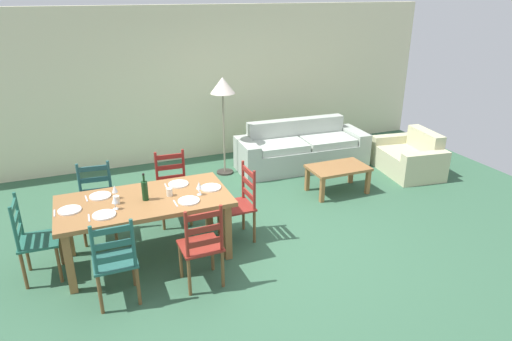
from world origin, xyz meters
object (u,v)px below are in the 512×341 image
(dining_chair_near_left, at_px, (115,261))
(coffee_table, at_px, (338,171))
(dining_chair_far_right, at_px, (173,188))
(standing_lamp, at_px, (223,91))
(couch, at_px, (301,150))
(wine_glass_near_left, at_px, (115,200))
(coffee_cup_primary, at_px, (169,192))
(dining_table, at_px, (145,206))
(dining_chair_far_left, at_px, (97,202))
(wine_glass_far_left, at_px, (115,189))
(dining_chair_near_right, at_px, (202,246))
(wine_glass_near_right, at_px, (199,186))
(dining_chair_head_west, at_px, (33,239))
(armchair_upholstered, at_px, (411,158))
(dining_chair_head_east, at_px, (240,203))
(coffee_cup_secondary, at_px, (116,200))
(wine_bottle, at_px, (145,190))

(dining_chair_near_left, distance_m, coffee_table, 3.75)
(dining_chair_far_right, relative_size, standing_lamp, 0.59)
(dining_chair_far_right, xyz_separation_m, couch, (2.53, 1.18, -0.19))
(wine_glass_near_left, height_order, coffee_cup_primary, wine_glass_near_left)
(dining_table, xyz_separation_m, wine_glass_near_left, (-0.32, -0.14, 0.20))
(dining_chair_far_left, height_order, wine_glass_far_left, dining_chair_far_left)
(dining_chair_near_right, bearing_deg, wine_glass_near_right, 75.40)
(couch, bearing_deg, dining_chair_head_west, -155.24)
(couch, bearing_deg, dining_chair_far_right, -154.97)
(dining_table, relative_size, armchair_upholstered, 1.52)
(wine_glass_near_left, distance_m, coffee_cup_primary, 0.62)
(dining_chair_head_east, height_order, coffee_cup_secondary, dining_chair_head_east)
(armchair_upholstered, xyz_separation_m, standing_lamp, (-2.97, 1.16, 1.16))
(dining_chair_near_left, relative_size, wine_bottle, 3.04)
(dining_chair_head_east, xyz_separation_m, coffee_cup_secondary, (-1.44, -0.01, 0.32))
(dining_chair_near_left, xyz_separation_m, armchair_upholstered, (5.05, 1.73, -0.23))
(dining_chair_far_right, height_order, coffee_cup_secondary, dining_chair_far_right)
(dining_chair_far_left, xyz_separation_m, wine_glass_far_left, (0.19, -0.59, 0.38))
(dining_chair_far_right, bearing_deg, dining_chair_head_west, -155.65)
(coffee_table, distance_m, armchair_upholstered, 1.62)
(dining_chair_far_left, relative_size, dining_chair_far_right, 1.00)
(dining_chair_near_right, xyz_separation_m, coffee_cup_primary, (-0.15, 0.75, 0.32))
(dining_chair_near_right, xyz_separation_m, dining_chair_far_right, (0.04, 1.56, 0.00))
(dining_chair_head_west, relative_size, standing_lamp, 0.59)
(couch, xyz_separation_m, armchair_upholstered, (1.61, -0.97, -0.04))
(dining_table, relative_size, coffee_table, 2.11)
(dining_table, height_order, dining_chair_far_right, dining_chair_far_right)
(dining_chair_near_right, bearing_deg, dining_table, 119.66)
(wine_glass_near_left, bearing_deg, dining_table, 23.90)
(armchair_upholstered, distance_m, standing_lamp, 3.39)
(dining_table, relative_size, couch, 0.82)
(wine_glass_far_left, relative_size, coffee_cup_secondary, 1.79)
(coffee_cup_secondary, bearing_deg, dining_chair_far_left, 104.63)
(standing_lamp, bearing_deg, coffee_table, -45.75)
(coffee_table, relative_size, armchair_upholstered, 0.72)
(dining_chair_near_left, height_order, dining_chair_head_west, same)
(dining_chair_head_east, distance_m, wine_glass_far_left, 1.49)
(dining_chair_near_right, height_order, wine_glass_near_left, dining_chair_near_right)
(dining_table, relative_size, wine_glass_near_right, 11.80)
(armchair_upholstered, bearing_deg, wine_bottle, -167.47)
(coffee_cup_primary, bearing_deg, dining_chair_far_left, 135.99)
(dining_table, distance_m, dining_chair_far_left, 0.89)
(dining_chair_far_left, distance_m, couch, 3.72)
(wine_glass_near_right, height_order, armchair_upholstered, wine_glass_near_right)
(dining_chair_near_left, bearing_deg, armchair_upholstered, 18.88)
(wine_glass_far_left, bearing_deg, armchair_upholstered, 9.93)
(dining_chair_head_west, xyz_separation_m, coffee_table, (4.20, 0.72, -0.12))
(dining_chair_head_west, distance_m, couch, 4.62)
(armchair_upholstered, bearing_deg, wine_glass_far_left, -170.07)
(dining_table, relative_size, wine_bottle, 6.01)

